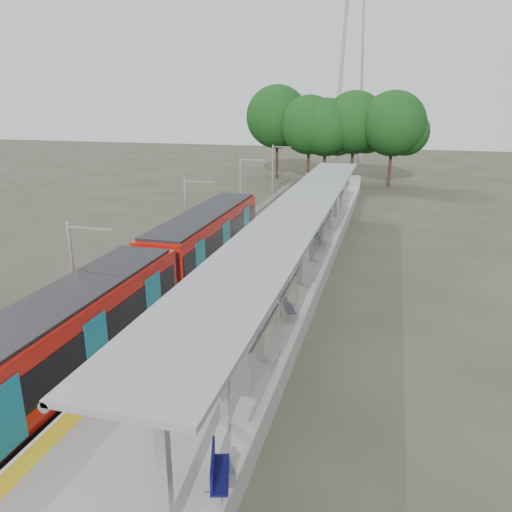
% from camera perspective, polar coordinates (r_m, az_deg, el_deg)
% --- Properties ---
extents(ground, '(200.00, 200.00, 0.00)m').
position_cam_1_polar(ground, '(15.43, -13.77, -24.19)').
color(ground, '#474438').
rests_on(ground, ground).
extents(trackbed, '(3.00, 70.00, 0.24)m').
position_cam_1_polar(trackbed, '(33.25, -4.27, -0.02)').
color(trackbed, '#59544C').
rests_on(trackbed, ground).
extents(platform, '(6.00, 50.00, 1.00)m').
position_cam_1_polar(platform, '(31.98, 3.35, -0.01)').
color(platform, gray).
rests_on(platform, ground).
extents(tactile_strip, '(0.60, 50.00, 0.02)m').
position_cam_1_polar(tactile_strip, '(32.41, -1.04, 1.21)').
color(tactile_strip, gold).
rests_on(tactile_strip, platform).
extents(end_fence, '(6.00, 0.10, 1.20)m').
position_cam_1_polar(end_fence, '(55.81, 8.74, 8.59)').
color(end_fence, '#9EA0A5').
rests_on(end_fence, platform).
extents(train, '(2.74, 27.60, 3.62)m').
position_cam_1_polar(train, '(24.42, -11.66, -2.16)').
color(train, black).
rests_on(train, ground).
extents(canopy, '(3.27, 38.00, 3.66)m').
position_cam_1_polar(canopy, '(27.10, 5.15, 4.83)').
color(canopy, '#9EA0A5').
rests_on(canopy, platform).
extents(pylon, '(8.00, 4.00, 38.00)m').
position_cam_1_polar(pylon, '(83.63, 11.07, 23.38)').
color(pylon, '#9EA0A5').
rests_on(pylon, ground).
extents(tree_cluster, '(22.13, 10.88, 11.84)m').
position_cam_1_polar(tree_cluster, '(63.22, 8.34, 14.87)').
color(tree_cluster, '#382316').
rests_on(tree_cluster, ground).
extents(catenary_masts, '(2.08, 48.16, 5.40)m').
position_cam_1_polar(catenary_masts, '(32.22, -7.86, 4.44)').
color(catenary_masts, '#9EA0A5').
rests_on(catenary_masts, ground).
extents(bench_near, '(0.84, 1.48, 0.97)m').
position_cam_1_polar(bench_near, '(13.23, -4.49, -23.28)').
color(bench_near, '#100F4E').
rests_on(bench_near, platform).
extents(bench_mid, '(0.92, 1.38, 0.91)m').
position_cam_1_polar(bench_mid, '(21.97, 3.53, -5.70)').
color(bench_mid, '#100F4E').
rests_on(bench_mid, platform).
extents(bench_far, '(0.70, 1.69, 1.12)m').
position_cam_1_polar(bench_far, '(33.11, 6.72, 2.49)').
color(bench_far, '#100F4E').
rests_on(bench_far, platform).
extents(info_pillar_near, '(0.36, 0.36, 1.61)m').
position_cam_1_polar(info_pillar_near, '(22.34, 3.33, -4.68)').
color(info_pillar_near, beige).
rests_on(info_pillar_near, platform).
extents(info_pillar_far, '(0.44, 0.44, 1.96)m').
position_cam_1_polar(info_pillar_far, '(31.71, 6.24, 2.31)').
color(info_pillar_far, beige).
rests_on(info_pillar_far, platform).
extents(litter_bin, '(0.53, 0.53, 0.90)m').
position_cam_1_polar(litter_bin, '(24.24, 1.54, -3.47)').
color(litter_bin, '#9EA0A5').
rests_on(litter_bin, platform).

